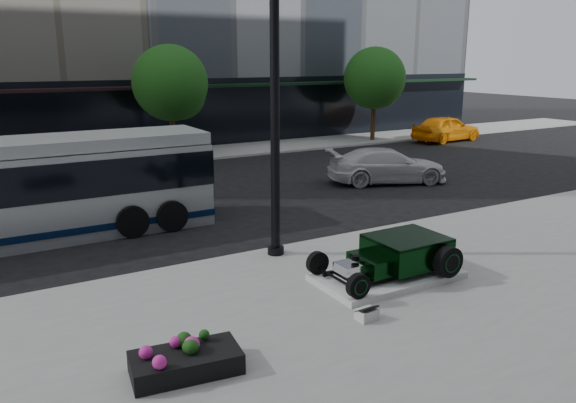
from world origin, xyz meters
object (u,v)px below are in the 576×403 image
lamppost (275,116)px  flower_planter (186,361)px  white_sedan (387,166)px  yellow_taxi (446,128)px  hot_rod (399,253)px

lamppost → flower_planter: bearing=-133.3°
flower_planter → white_sedan: size_ratio=0.37×
lamppost → white_sedan: (8.57, 5.77, -3.02)m
lamppost → yellow_taxi: (19.64, 13.31, -2.93)m
lamppost → white_sedan: bearing=33.9°
lamppost → white_sedan: size_ratio=1.57×
hot_rod → white_sedan: 10.98m
lamppost → yellow_taxi: 23.90m
white_sedan → yellow_taxi: size_ratio=1.04×
white_sedan → yellow_taxi: bearing=-34.9°
hot_rod → yellow_taxi: (17.89, 16.15, 0.13)m
hot_rod → white_sedan: size_ratio=0.64×
lamppost → flower_planter: 6.84m
yellow_taxi → lamppost: bearing=119.3°
hot_rod → yellow_taxi: size_ratio=0.67×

